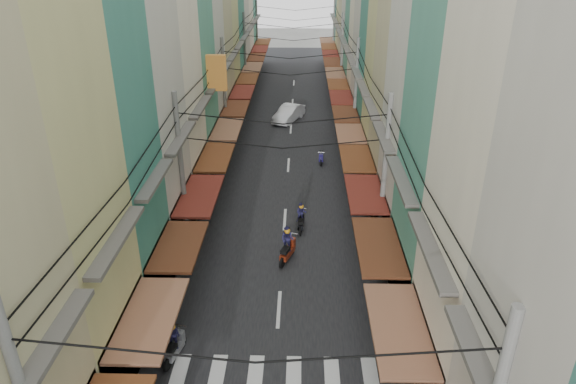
% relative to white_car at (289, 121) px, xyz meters
% --- Properties ---
extents(ground, '(160.00, 160.00, 0.00)m').
position_rel_white_car_xyz_m(ground, '(0.23, -24.15, 0.00)').
color(ground, slate).
rests_on(ground, ground).
extents(road, '(10.00, 80.00, 0.02)m').
position_rel_white_car_xyz_m(road, '(0.23, -4.15, 0.01)').
color(road, black).
rests_on(road, ground).
extents(sidewalk_left, '(3.00, 80.00, 0.06)m').
position_rel_white_car_xyz_m(sidewalk_left, '(-6.27, -4.15, 0.03)').
color(sidewalk_left, gray).
rests_on(sidewalk_left, ground).
extents(sidewalk_right, '(3.00, 80.00, 0.06)m').
position_rel_white_car_xyz_m(sidewalk_right, '(6.73, -4.15, 0.03)').
color(sidewalk_right, gray).
rests_on(sidewalk_right, ground).
extents(crosswalk, '(7.55, 2.40, 0.01)m').
position_rel_white_car_xyz_m(crosswalk, '(0.23, -30.15, 0.03)').
color(crosswalk, silver).
rests_on(crosswalk, ground).
extents(building_row_left, '(7.80, 67.67, 23.70)m').
position_rel_white_car_xyz_m(building_row_left, '(-7.69, -7.59, 9.78)').
color(building_row_left, beige).
rests_on(building_row_left, ground).
extents(building_row_right, '(7.80, 68.98, 22.59)m').
position_rel_white_car_xyz_m(building_row_right, '(8.15, -7.71, 9.41)').
color(building_row_right, '#3A806F').
rests_on(building_row_right, ground).
extents(utility_poles, '(10.20, 66.13, 8.20)m').
position_rel_white_car_xyz_m(utility_poles, '(0.23, -9.14, 6.59)').
color(utility_poles, slate).
rests_on(utility_poles, ground).
extents(white_car, '(5.27, 3.66, 1.73)m').
position_rel_white_car_xyz_m(white_car, '(0.00, 0.00, 0.00)').
color(white_car, silver).
rests_on(white_car, ground).
extents(bicycle, '(1.69, 1.10, 1.09)m').
position_rel_white_car_xyz_m(bicycle, '(7.63, -22.68, 0.00)').
color(bicycle, black).
rests_on(bicycle, ground).
extents(moving_scooters, '(6.53, 21.26, 1.89)m').
position_rel_white_car_xyz_m(moving_scooters, '(-0.21, -21.95, 0.53)').
color(moving_scooters, black).
rests_on(moving_scooters, ground).
extents(parked_scooters, '(12.63, 11.90, 1.01)m').
position_rel_white_car_xyz_m(parked_scooters, '(4.86, -27.46, 0.47)').
color(parked_scooters, black).
rests_on(parked_scooters, ground).
extents(pedestrians, '(13.47, 24.69, 2.20)m').
position_rel_white_car_xyz_m(pedestrians, '(-3.58, -23.35, 1.00)').
color(pedestrians, '#271E28').
rests_on(pedestrians, ground).
extents(market_umbrella, '(2.12, 2.12, 2.23)m').
position_rel_white_car_xyz_m(market_umbrella, '(7.11, -31.70, 1.97)').
color(market_umbrella, '#B2B2B7').
rests_on(market_umbrella, ground).
extents(traffic_sign, '(0.10, 0.60, 2.74)m').
position_rel_white_car_xyz_m(traffic_sign, '(5.86, -23.67, 1.98)').
color(traffic_sign, slate).
rests_on(traffic_sign, ground).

